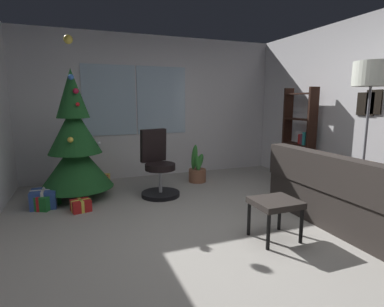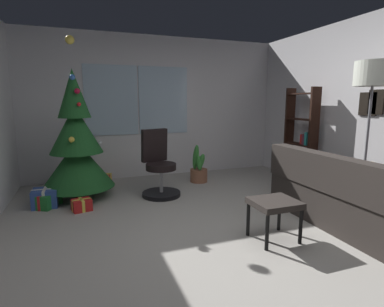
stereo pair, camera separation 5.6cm
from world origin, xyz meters
TOP-DOWN VIEW (x-y plane):
  - ground_plane at (0.00, 0.00)m, footprint 4.65×5.93m
  - wall_back_with_windows at (-0.02, 3.01)m, footprint 4.65×0.12m
  - couch at (1.60, -0.27)m, footprint 1.53×2.07m
  - footstool at (0.43, -0.11)m, footprint 0.44×0.40m
  - holiday_tree at (-1.41, 2.02)m, footprint 1.01×1.01m
  - gift_box_red at (-1.38, 1.43)m, footprint 0.26×0.24m
  - gift_box_green at (-1.81, 1.73)m, footprint 0.37×0.41m
  - gift_box_gold at (-1.06, 2.58)m, footprint 0.35×0.38m
  - gift_box_blue at (-1.83, 1.76)m, footprint 0.32×0.31m
  - office_chair at (-0.29, 1.72)m, footprint 0.56×0.57m
  - bookshelf at (2.11, 1.58)m, footprint 0.18×0.64m
  - floor_lamp at (1.84, 0.10)m, footprint 0.41×0.41m
  - potted_plant at (0.53, 2.22)m, footprint 0.30×0.32m

SIDE VIEW (x-z plane):
  - ground_plane at x=0.00m, z-range -0.10..0.00m
  - gift_box_red at x=-1.38m, z-range 0.00..0.15m
  - gift_box_gold at x=-1.06m, z-range 0.00..0.18m
  - gift_box_green at x=-1.81m, z-range 0.00..0.19m
  - gift_box_blue at x=-1.83m, z-range 0.00..0.24m
  - potted_plant at x=0.53m, z-range -0.13..0.53m
  - couch at x=1.60m, z-range -0.12..0.70m
  - footstool at x=0.43m, z-range 0.15..0.56m
  - office_chair at x=-0.29m, z-range -0.11..0.86m
  - bookshelf at x=2.11m, z-range -0.10..1.50m
  - holiday_tree at x=-1.41m, z-range -0.37..1.89m
  - wall_back_with_windows at x=-0.02m, z-range 0.01..2.54m
  - floor_lamp at x=1.84m, z-range 0.67..2.51m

